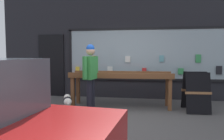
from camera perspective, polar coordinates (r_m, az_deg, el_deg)
ground_plane at (r=5.03m, az=0.72°, el=-12.54°), size 40.00×40.00×0.00m
shopfront_facade at (r=7.20m, az=3.62°, el=7.49°), size 8.53×0.29×3.77m
display_table_main at (r=5.96m, az=2.36°, el=-2.23°), size 2.78×0.83×0.96m
person_browsing at (r=5.57m, az=-5.62°, el=-0.51°), size 0.30×0.66×1.69m
small_dog at (r=5.58m, az=-11.54°, el=-7.88°), size 0.36×0.59×0.42m
sandwich_board_sign at (r=5.91m, az=21.05°, el=-5.27°), size 0.65×0.72×0.99m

